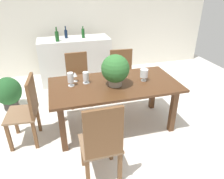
{
  "coord_description": "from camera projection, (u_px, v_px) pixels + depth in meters",
  "views": [
    {
      "loc": [
        -0.79,
        -2.69,
        2.11
      ],
      "look_at": [
        0.0,
        0.17,
        0.58
      ],
      "focal_mm": 34.15,
      "sensor_mm": 36.0,
      "label": 1
    }
  ],
  "objects": [
    {
      "name": "wine_bottle_clear",
      "position": [
        57.0,
        36.0,
        4.32
      ],
      "size": [
        0.08,
        0.08,
        0.29
      ],
      "color": "#194C1E",
      "rests_on": "kitchen_counter"
    },
    {
      "name": "wine_glass",
      "position": [
        75.0,
        75.0,
        3.16
      ],
      "size": [
        0.07,
        0.07,
        0.15
      ],
      "color": "silver",
      "rests_on": "dining_table"
    },
    {
      "name": "ground_plane",
      "position": [
        115.0,
        126.0,
        3.46
      ],
      "size": [
        7.04,
        7.04,
        0.0
      ],
      "primitive_type": "plane",
      "color": "silver"
    },
    {
      "name": "flower_centerpiece",
      "position": [
        115.0,
        69.0,
        2.98
      ],
      "size": [
        0.4,
        0.4,
        0.46
      ],
      "color": "gray",
      "rests_on": "dining_table"
    },
    {
      "name": "wine_bottle_green",
      "position": [
        83.0,
        33.0,
        4.6
      ],
      "size": [
        0.07,
        0.07,
        0.25
      ],
      "color": "#194C1E",
      "rests_on": "kitchen_counter"
    },
    {
      "name": "chair_near_left",
      "position": [
        102.0,
        142.0,
        2.27
      ],
      "size": [
        0.45,
        0.44,
        1.05
      ],
      "rotation": [
        0.0,
        0.0,
        3.15
      ],
      "color": "brown",
      "rests_on": "ground"
    },
    {
      "name": "chair_far_right",
      "position": [
        122.0,
        71.0,
        4.17
      ],
      "size": [
        0.5,
        0.43,
        0.93
      ],
      "rotation": [
        0.0,
        0.0,
        -0.06
      ],
      "color": "brown",
      "rests_on": "ground"
    },
    {
      "name": "wine_bottle_tall",
      "position": [
        66.0,
        34.0,
        4.57
      ],
      "size": [
        0.07,
        0.07,
        0.25
      ],
      "color": "#0F1E38",
      "rests_on": "kitchen_counter"
    },
    {
      "name": "potted_plant_floor",
      "position": [
        8.0,
        92.0,
        3.8
      ],
      "size": [
        0.46,
        0.46,
        0.61
      ],
      "color": "#423D38",
      "rests_on": "ground"
    },
    {
      "name": "crystal_vase_left",
      "position": [
        144.0,
        74.0,
        3.17
      ],
      "size": [
        0.12,
        0.12,
        0.18
      ],
      "color": "silver",
      "rests_on": "dining_table"
    },
    {
      "name": "kitchen_counter",
      "position": [
        75.0,
        60.0,
        4.82
      ],
      "size": [
        1.54,
        0.62,
        0.99
      ],
      "primitive_type": "cube",
      "color": "silver",
      "rests_on": "ground"
    },
    {
      "name": "dining_table",
      "position": [
        115.0,
        90.0,
        3.18
      ],
      "size": [
        1.89,
        0.97,
        0.75
      ],
      "color": "#4C2D19",
      "rests_on": "ground"
    },
    {
      "name": "chair_head_end",
      "position": [
        28.0,
        108.0,
        2.93
      ],
      "size": [
        0.45,
        0.5,
        0.99
      ],
      "rotation": [
        0.0,
        0.0,
        -1.66
      ],
      "color": "brown",
      "rests_on": "ground"
    },
    {
      "name": "crystal_vase_center_near",
      "position": [
        86.0,
        77.0,
        3.11
      ],
      "size": [
        0.1,
        0.1,
        0.17
      ],
      "color": "silver",
      "rests_on": "dining_table"
    },
    {
      "name": "chair_far_left",
      "position": [
        78.0,
        76.0,
        3.98
      ],
      "size": [
        0.45,
        0.48,
        0.93
      ],
      "rotation": [
        0.0,
        0.0,
        0.02
      ],
      "color": "brown",
      "rests_on": "ground"
    },
    {
      "name": "back_wall",
      "position": [
        85.0,
        18.0,
        5.09
      ],
      "size": [
        6.4,
        0.1,
        2.6
      ],
      "primitive_type": "cube",
      "color": "beige",
      "rests_on": "ground"
    },
    {
      "name": "crystal_vase_right",
      "position": [
        71.0,
        78.0,
        3.01
      ],
      "size": [
        0.09,
        0.09,
        0.2
      ],
      "color": "silver",
      "rests_on": "dining_table"
    }
  ]
}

